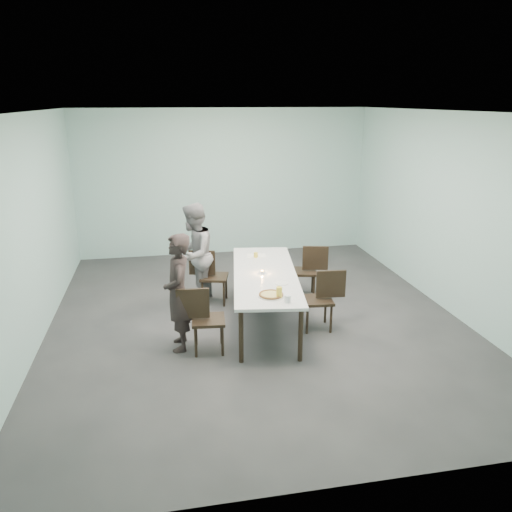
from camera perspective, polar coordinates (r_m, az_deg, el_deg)
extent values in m
plane|color=#333335|center=(7.58, -0.06, -7.13)|extent=(7.00, 7.00, 0.00)
cube|color=#A6D1CD|center=(10.48, -3.69, 8.35)|extent=(6.00, 0.02, 3.00)
cube|color=#A6D1CD|center=(3.88, 9.75, -8.01)|extent=(6.00, 0.02, 3.00)
cube|color=#A6D1CD|center=(7.17, -24.35, 2.56)|extent=(0.02, 7.00, 3.00)
cube|color=#A6D1CD|center=(8.18, 21.12, 4.63)|extent=(0.02, 7.00, 3.00)
cube|color=white|center=(6.89, -0.07, 16.19)|extent=(6.00, 7.00, 0.02)
cube|color=white|center=(7.23, 1.03, -2.11)|extent=(1.27, 2.70, 0.04)
cylinder|color=black|center=(6.25, -1.71, -9.16)|extent=(0.06, 0.06, 0.71)
cylinder|color=black|center=(8.50, -1.98, -1.78)|extent=(0.06, 0.06, 0.71)
cylinder|color=black|center=(6.30, 5.12, -9.00)|extent=(0.06, 0.06, 0.71)
cylinder|color=black|center=(8.54, 2.99, -1.70)|extent=(0.06, 0.06, 0.71)
cube|color=black|center=(6.52, -5.46, -7.30)|extent=(0.45, 0.45, 0.04)
cube|color=black|center=(6.43, -7.22, -5.41)|extent=(0.42, 0.07, 0.40)
cylinder|color=black|center=(6.47, -6.90, -9.78)|extent=(0.04, 0.04, 0.41)
cylinder|color=black|center=(6.77, -6.88, -8.47)|extent=(0.04, 0.04, 0.41)
cylinder|color=black|center=(6.47, -3.85, -9.69)|extent=(0.04, 0.04, 0.41)
cylinder|color=black|center=(6.77, -3.97, -8.38)|extent=(0.04, 0.04, 0.41)
cube|color=black|center=(8.03, -4.79, -2.41)|extent=(0.51, 0.51, 0.04)
cube|color=black|center=(7.98, -6.19, -0.77)|extent=(0.42, 0.14, 0.40)
cylinder|color=black|center=(7.98, -6.12, -4.32)|extent=(0.04, 0.04, 0.41)
cylinder|color=black|center=(8.29, -5.77, -3.45)|extent=(0.04, 0.04, 0.41)
cylinder|color=black|center=(7.94, -3.69, -4.38)|extent=(0.04, 0.04, 0.41)
cylinder|color=black|center=(8.25, -3.43, -3.51)|extent=(0.04, 0.04, 0.41)
cube|color=black|center=(7.16, 7.00, -5.04)|extent=(0.45, 0.45, 0.04)
cube|color=black|center=(7.11, 8.56, -3.17)|extent=(0.42, 0.08, 0.40)
cylinder|color=black|center=(7.43, 7.93, -6.08)|extent=(0.04, 0.04, 0.41)
cylinder|color=black|center=(7.13, 8.57, -7.16)|extent=(0.04, 0.04, 0.41)
cylinder|color=black|center=(7.36, 5.34, -6.22)|extent=(0.04, 0.04, 0.41)
cylinder|color=black|center=(7.06, 5.87, -7.32)|extent=(0.04, 0.04, 0.41)
cube|color=black|center=(8.29, 5.43, -1.79)|extent=(0.50, 0.50, 0.04)
cube|color=black|center=(8.23, 6.79, -0.22)|extent=(0.42, 0.13, 0.40)
cylinder|color=black|center=(8.54, 6.46, -2.85)|extent=(0.04, 0.04, 0.41)
cylinder|color=black|center=(8.22, 6.63, -3.67)|extent=(0.04, 0.04, 0.41)
cylinder|color=black|center=(8.52, 4.18, -2.83)|extent=(0.04, 0.04, 0.41)
cylinder|color=black|center=(8.20, 4.26, -3.65)|extent=(0.04, 0.04, 0.41)
imported|color=black|center=(6.51, -8.87, -4.14)|extent=(0.37, 0.57, 1.56)
imported|color=gray|center=(7.94, -7.10, 0.20)|extent=(0.86, 0.96, 1.63)
cylinder|color=white|center=(6.40, 1.74, -4.56)|extent=(0.34, 0.34, 0.01)
cylinder|color=#EED987|center=(6.39, 1.74, -4.45)|extent=(0.30, 0.30, 0.01)
torus|color=brown|center=(6.39, 1.74, -4.41)|extent=(0.32, 0.32, 0.03)
cylinder|color=white|center=(6.83, 2.92, -3.12)|extent=(0.18, 0.18, 0.01)
cylinder|color=yellow|center=(6.31, 2.67, -4.21)|extent=(0.08, 0.08, 0.15)
cylinder|color=silver|center=(6.21, 3.63, -4.90)|extent=(0.08, 0.08, 0.09)
cylinder|color=silver|center=(7.20, 0.74, -1.88)|extent=(0.06, 0.06, 0.03)
cylinder|color=orange|center=(7.20, 0.74, -1.70)|extent=(0.04, 0.04, 0.01)
cylinder|color=yellow|center=(7.93, -0.02, 0.11)|extent=(0.07, 0.07, 0.08)
cube|color=silver|center=(8.02, 0.05, 0.04)|extent=(0.33, 0.26, 0.01)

